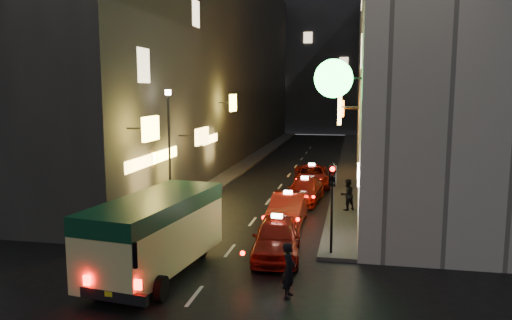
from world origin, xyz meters
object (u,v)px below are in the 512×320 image
Objects in this scene: traffic_light at (332,189)px; lamp_post at (169,144)px; pedestrian_crossing at (289,267)px; taxi_near at (277,234)px; minibus at (156,226)px.

lamp_post reaches higher than traffic_light.
traffic_light is (1.11, 3.95, 1.70)m from pedestrian_crossing.
traffic_light is at bearing -28.91° from lamp_post.
lamp_post is (-8.20, 4.53, 1.04)m from traffic_light.
lamp_post is at bearing 43.83° from pedestrian_crossing.
lamp_post is at bearing 151.09° from traffic_light.
pedestrian_crossing is (0.96, -3.69, 0.10)m from taxi_near.
minibus is 1.17× the size of taxi_near.
taxi_near is at bearing 18.43° from pedestrian_crossing.
taxi_near is 8.29m from lamp_post.
minibus is 3.39× the size of pedestrian_crossing.
minibus is 6.63m from traffic_light.
lamp_post is (-2.36, 7.52, 1.98)m from minibus.
pedestrian_crossing is (4.74, -0.96, -0.76)m from minibus.
lamp_post reaches higher than pedestrian_crossing.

